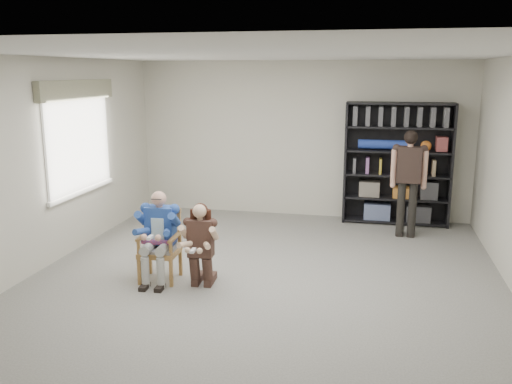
% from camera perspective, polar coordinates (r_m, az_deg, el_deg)
% --- Properties ---
extents(room_shell, '(6.00, 7.00, 2.80)m').
position_cam_1_polar(room_shell, '(6.46, 0.59, 1.81)').
color(room_shell, beige).
rests_on(room_shell, ground).
extents(floor, '(6.00, 7.00, 0.01)m').
position_cam_1_polar(floor, '(6.86, 0.57, -9.75)').
color(floor, '#64635D').
rests_on(floor, ground).
extents(window_left, '(0.16, 2.00, 1.75)m').
position_cam_1_polar(window_left, '(8.42, -18.06, 5.31)').
color(window_left, white).
rests_on(window_left, room_shell).
extents(armchair, '(0.55, 0.53, 0.90)m').
position_cam_1_polar(armchair, '(6.97, -10.12, -5.66)').
color(armchair, '#915F38').
rests_on(armchair, floor).
extents(seated_man, '(0.54, 0.73, 1.17)m').
position_cam_1_polar(seated_man, '(6.93, -10.17, -4.60)').
color(seated_man, navy).
rests_on(seated_man, floor).
extents(kneeling_woman, '(0.49, 0.74, 1.07)m').
position_cam_1_polar(kneeling_woman, '(6.64, -5.89, -5.67)').
color(kneeling_woman, '#34241A').
rests_on(kneeling_woman, floor).
extents(bookshelf, '(1.80, 0.38, 2.10)m').
position_cam_1_polar(bookshelf, '(9.63, 14.64, 2.87)').
color(bookshelf, black).
rests_on(bookshelf, floor).
extents(standing_man, '(0.55, 0.32, 1.72)m').
position_cam_1_polar(standing_man, '(8.89, 15.71, 0.76)').
color(standing_man, black).
rests_on(standing_man, floor).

